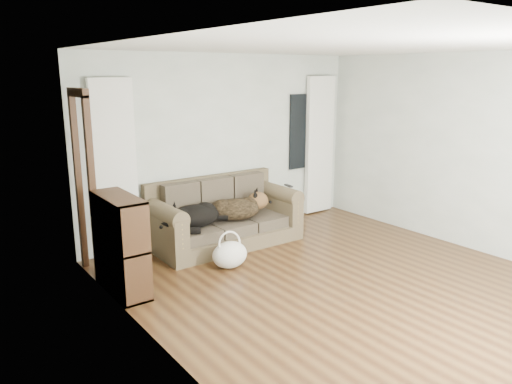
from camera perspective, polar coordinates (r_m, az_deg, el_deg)
floor at (r=5.81m, az=10.24°, el=-10.42°), size 5.00×5.00×0.00m
ceiling at (r=5.32m, az=11.46°, el=16.10°), size 5.00×5.00×0.00m
wall_back at (r=7.33m, az=-3.53°, el=5.39°), size 4.50×0.04×2.60m
wall_left at (r=4.12m, az=-11.29°, el=-1.35°), size 0.04×5.00×2.60m
wall_right at (r=7.21m, az=23.27°, el=4.16°), size 0.04×5.00×2.60m
curtain_left at (r=6.54m, az=-15.79°, el=2.57°), size 0.55×0.08×2.25m
curtain_right at (r=8.39m, az=7.26°, el=5.30°), size 0.55×0.08×2.25m
window_pane at (r=8.16m, az=5.26°, el=6.89°), size 0.50×0.03×1.20m
door_casing at (r=6.07m, az=-18.93°, el=0.54°), size 0.07×0.60×2.10m
sofa at (r=6.90m, az=-3.50°, el=-2.37°), size 2.03×0.88×0.83m
dog_black_lab at (r=6.59m, az=-7.34°, el=-2.95°), size 0.73×0.53×0.30m
dog_shepherd at (r=6.92m, az=-2.15°, el=-1.95°), size 0.87×0.76×0.32m
tv_remote at (r=7.26m, az=3.74°, el=0.73°), size 0.08×0.19×0.02m
tote_bag at (r=6.15m, az=-3.02°, el=-7.22°), size 0.55×0.50×0.33m
bookshelf at (r=5.59m, az=-15.18°, el=-6.17°), size 0.36×0.88×1.08m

